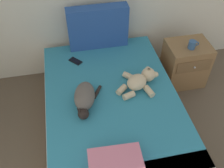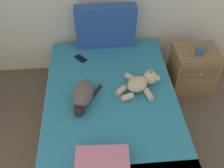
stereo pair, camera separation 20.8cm
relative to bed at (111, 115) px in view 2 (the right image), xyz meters
name	(u,v)px [view 2 (the right image)]	position (x,y,z in m)	size (l,w,h in m)	color
bed	(111,115)	(0.00, 0.00, 0.00)	(1.30, 1.96, 0.46)	olive
patterned_cushion	(106,27)	(0.01, 0.88, 0.48)	(0.67, 0.15, 0.49)	#264C99
cat	(83,95)	(-0.26, 0.02, 0.30)	(0.31, 0.42, 0.15)	#59514C
teddy_bear	(141,83)	(0.30, 0.14, 0.30)	(0.46, 0.37, 0.15)	beige
cell_phone	(81,58)	(-0.29, 0.64, 0.24)	(0.15, 0.16, 0.01)	black
throw_pillow	(102,165)	(-0.12, -0.68, 0.29)	(0.40, 0.28, 0.11)	#D1728C
nightstand	(192,70)	(1.00, 0.55, 0.05)	(0.48, 0.41, 0.55)	olive
mug	(200,51)	(0.99, 0.50, 0.37)	(0.12, 0.08, 0.09)	#33598C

